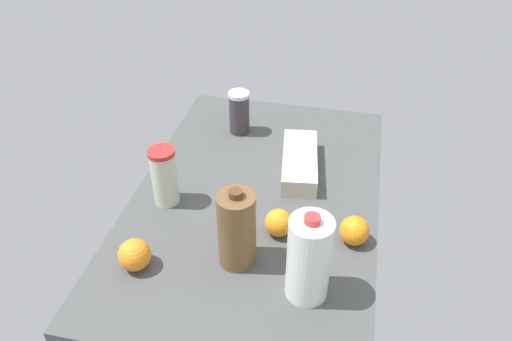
{
  "coord_description": "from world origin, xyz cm",
  "views": [
    {
      "loc": [
        118.28,
        25.93,
        103.63
      ],
      "look_at": [
        0.0,
        0.0,
        13.0
      ],
      "focal_mm": 35.0,
      "sensor_mm": 36.0,
      "label": 1
    }
  ],
  "objects": [
    {
      "name": "countertop",
      "position": [
        0.0,
        0.0,
        1.5
      ],
      "size": [
        120.0,
        76.0,
        3.0
      ],
      "primitive_type": "cube",
      "color": "#474949",
      "rests_on": "ground"
    },
    {
      "name": "orange_near_front",
      "position": [
        15.02,
        9.86,
        7.03
      ],
      "size": [
        8.05,
        8.05,
        8.05
      ],
      "primitive_type": "sphere",
      "color": "orange",
      "rests_on": "countertop"
    },
    {
      "name": "egg_carton",
      "position": [
        -16.6,
        11.29,
        6.16
      ],
      "size": [
        31.63,
        15.21,
        6.31
      ],
      "primitive_type": "cube",
      "rotation": [
        0.0,
        0.0,
        0.13
      ],
      "color": "beige",
      "rests_on": "countertop"
    },
    {
      "name": "tumbler_cup",
      "position": [
        8.16,
        -26.45,
        12.54
      ],
      "size": [
        8.05,
        8.05,
        19.01
      ],
      "color": "beige",
      "rests_on": "countertop"
    },
    {
      "name": "shaker_bottle",
      "position": [
        -35.91,
        -14.18,
        11.16
      ],
      "size": [
        7.72,
        7.72,
        16.24
      ],
      "color": "#383237",
      "rests_on": "countertop"
    },
    {
      "name": "orange_by_jug",
      "position": [
        13.85,
        31.03,
        7.18
      ],
      "size": [
        8.36,
        8.36,
        8.36
      ],
      "primitive_type": "sphere",
      "color": "orange",
      "rests_on": "countertop"
    },
    {
      "name": "chocolate_milk_jug",
      "position": [
        27.47,
        0.91,
        14.23
      ],
      "size": [
        10.11,
        10.11,
        24.02
      ],
      "color": "brown",
      "rests_on": "countertop"
    },
    {
      "name": "orange_beside_bowl",
      "position": [
        35.68,
        -24.93,
        7.36
      ],
      "size": [
        8.72,
        8.72,
        8.72
      ],
      "primitive_type": "sphere",
      "color": "orange",
      "rests_on": "countertop"
    },
    {
      "name": "milk_jug",
      "position": [
        34.43,
        20.53,
        15.03
      ],
      "size": [
        10.75,
        10.75,
        25.63
      ],
      "color": "white",
      "rests_on": "countertop"
    }
  ]
}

